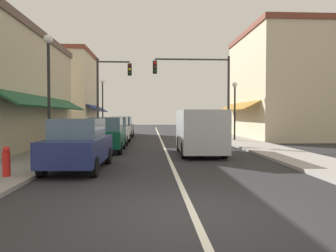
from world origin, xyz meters
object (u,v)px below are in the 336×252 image
parked_car_far_left (122,128)px  street_lamp_right_mid (235,101)px  parked_car_nearest_left (79,144)px  street_lamp_left_near (49,77)px  street_lamp_left_far (103,98)px  parked_car_third_left (115,131)px  van_in_lane (200,130)px  fire_hydrant (6,161)px  traffic_signal_left_corner (108,87)px  parked_car_second_left (107,135)px  traffic_signal_mast_arm (203,83)px

parked_car_far_left → street_lamp_right_mid: bearing=-23.1°
street_lamp_right_mid → parked_car_nearest_left: bearing=-126.1°
street_lamp_left_near → street_lamp_left_far: street_lamp_left_near is taller
parked_car_third_left → van_in_lane: van_in_lane is taller
street_lamp_left_near → fire_hydrant: bearing=-91.0°
traffic_signal_left_corner → street_lamp_right_mid: traffic_signal_left_corner is taller
street_lamp_left_near → street_lamp_left_far: size_ratio=1.01×
parked_car_far_left → street_lamp_left_far: size_ratio=0.81×
parked_car_nearest_left → street_lamp_left_near: street_lamp_left_near is taller
parked_car_second_left → traffic_signal_left_corner: (-0.94, 8.16, 3.14)m
traffic_signal_mast_arm → street_lamp_left_near: traffic_signal_mast_arm is taller
parked_car_third_left → street_lamp_left_near: bearing=-103.0°
van_in_lane → street_lamp_right_mid: size_ratio=1.23×
parked_car_far_left → traffic_signal_left_corner: size_ratio=0.67×
parked_car_far_left → street_lamp_left_near: size_ratio=0.81×
van_in_lane → street_lamp_right_mid: (3.61, 7.24, 1.75)m
parked_car_nearest_left → street_lamp_left_near: 3.69m
fire_hydrant → traffic_signal_left_corner: bearing=86.4°
parked_car_far_left → street_lamp_left_near: (-1.76, -13.25, 2.54)m
parked_car_third_left → fire_hydrant: bearing=-99.2°
parked_car_second_left → parked_car_third_left: bearing=89.5°
street_lamp_left_far → parked_car_second_left: bearing=-81.0°
parked_car_second_left → parked_car_far_left: same height
traffic_signal_left_corner → street_lamp_right_mid: (9.19, -2.18, -1.12)m
parked_car_second_left → street_lamp_left_far: street_lamp_left_far is taller
parked_car_second_left → street_lamp_left_far: 12.98m
traffic_signal_left_corner → street_lamp_left_far: (-1.06, 4.42, -0.62)m
parked_car_nearest_left → fire_hydrant: 2.44m
parked_car_third_left → traffic_signal_mast_arm: bearing=16.3°
van_in_lane → street_lamp_left_near: bearing=-159.8°
parked_car_nearest_left → van_in_lane: (4.84, 4.37, 0.27)m
street_lamp_left_near → fire_hydrant: (-0.07, -3.85, -2.87)m
traffic_signal_mast_arm → street_lamp_left_far: size_ratio=1.20×
traffic_signal_left_corner → street_lamp_left_near: size_ratio=1.21×
parked_car_third_left → street_lamp_left_far: bearing=103.5°
traffic_signal_mast_arm → fire_hydrant: size_ratio=7.01×
parked_car_nearest_left → traffic_signal_mast_arm: traffic_signal_mast_arm is taller
traffic_signal_left_corner → street_lamp_right_mid: 9.51m
traffic_signal_mast_arm → street_lamp_left_far: (-8.01, 6.37, -0.78)m
street_lamp_left_near → van_in_lane: bearing=19.1°
parked_car_third_left → street_lamp_left_far: street_lamp_left_far is taller
parked_car_third_left → traffic_signal_left_corner: 4.96m
street_lamp_left_far → fire_hydrant: bearing=-89.7°
street_lamp_left_far → fire_hydrant: size_ratio=5.84×
parked_car_second_left → street_lamp_left_far: (-2.00, 12.58, 2.52)m
parked_car_third_left → street_lamp_left_far: (-1.97, 8.14, 2.52)m
parked_car_nearest_left → parked_car_second_left: size_ratio=1.01×
traffic_signal_left_corner → street_lamp_left_far: traffic_signal_left_corner is taller
street_lamp_right_mid → fire_hydrant: 16.93m
parked_car_second_left → parked_car_third_left: same height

